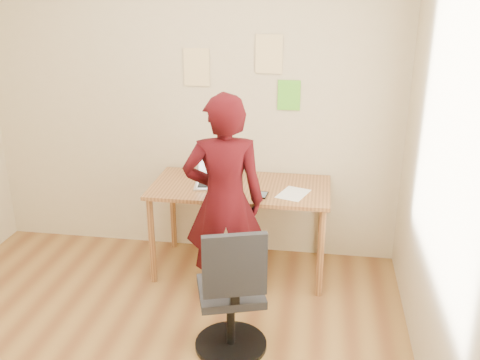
% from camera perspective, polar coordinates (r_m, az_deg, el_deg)
% --- Properties ---
extents(room, '(3.58, 3.58, 2.78)m').
position_cam_1_polar(room, '(2.86, -13.90, 1.54)').
color(room, brown).
rests_on(room, ground).
extents(desk, '(1.40, 0.70, 0.74)m').
position_cam_1_polar(desk, '(4.23, 0.04, -1.71)').
color(desk, '#A06837').
rests_on(desk, ground).
extents(laptop, '(0.36, 0.33, 0.24)m').
position_cam_1_polar(laptop, '(4.23, -2.54, 0.26)').
color(laptop, '#BBBBC3').
rests_on(laptop, desk).
extents(paper_sheet, '(0.27, 0.32, 0.00)m').
position_cam_1_polar(paper_sheet, '(4.06, 5.70, -1.46)').
color(paper_sheet, white).
rests_on(paper_sheet, desk).
extents(phone, '(0.08, 0.14, 0.01)m').
position_cam_1_polar(phone, '(4.01, 2.41, -1.62)').
color(phone, black).
rests_on(phone, desk).
extents(wall_note_left, '(0.21, 0.00, 0.30)m').
position_cam_1_polar(wall_note_left, '(4.40, -4.64, 11.90)').
color(wall_note_left, '#EDCC8D').
rests_on(wall_note_left, room).
extents(wall_note_mid, '(0.21, 0.00, 0.30)m').
position_cam_1_polar(wall_note_mid, '(4.29, 3.11, 13.27)').
color(wall_note_mid, '#EDCC8D').
rests_on(wall_note_mid, room).
extents(wall_note_right, '(0.18, 0.00, 0.24)m').
position_cam_1_polar(wall_note_right, '(4.32, 5.24, 8.99)').
color(wall_note_right, '#5ECA2D').
rests_on(wall_note_right, room).
extents(office_chair, '(0.50, 0.51, 0.90)m').
position_cam_1_polar(office_chair, '(3.41, -0.88, -12.71)').
color(office_chair, black).
rests_on(office_chair, ground).
extents(person, '(0.64, 0.48, 1.57)m').
position_cam_1_polar(person, '(3.76, -1.68, -2.41)').
color(person, '#36070B').
rests_on(person, ground).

